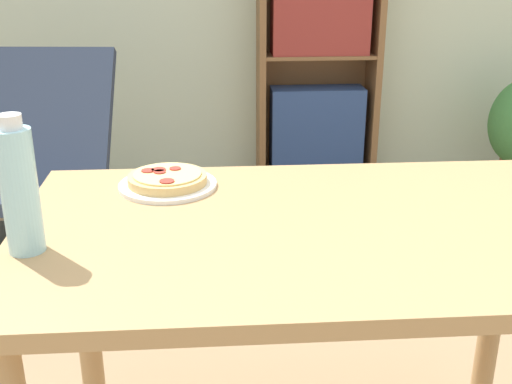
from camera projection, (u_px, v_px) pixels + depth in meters
dining_table at (316, 273)px, 1.34m from camera, size 1.22×0.73×0.77m
pizza_on_plate at (168, 181)px, 1.48m from camera, size 0.23×0.23×0.04m
drink_bottle at (19, 189)px, 1.13m from camera, size 0.07×0.07×0.26m
lounge_chair_near at (32, 202)px, 2.69m from camera, size 0.70×0.81×0.88m
bookshelf at (318, 65)px, 3.65m from camera, size 0.69×0.27×1.42m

